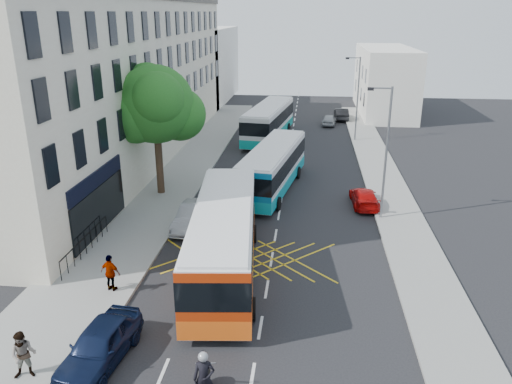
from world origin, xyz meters
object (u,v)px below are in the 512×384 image
(street_tree, at_px, (155,105))
(red_hatchback, at_px, (364,197))
(lamp_far, at_px, (357,94))
(parked_car_silver, at_px, (194,216))
(pedestrian_far, at_px, (111,273))
(distant_car_grey, at_px, (276,112))
(distant_car_silver, at_px, (329,120))
(distant_car_dark, at_px, (341,114))
(lamp_near, at_px, (385,147))
(motorbike, at_px, (204,381))
(bus_mid, at_px, (272,168))
(bus_near, at_px, (224,238))
(bus_far, at_px, (269,121))
(pedestrian_near, at_px, (24,355))
(parked_car_blue, at_px, (100,345))

(street_tree, xyz_separation_m, red_hatchback, (14.01, -0.69, -5.71))
(lamp_far, bearing_deg, parked_car_silver, -116.31)
(lamp_far, xyz_separation_m, pedestrian_far, (-13.20, -30.05, -3.59))
(street_tree, relative_size, distant_car_grey, 2.05)
(parked_car_silver, distance_m, distant_car_silver, 31.00)
(distant_car_dark, bearing_deg, distant_car_grey, -7.99)
(lamp_near, bearing_deg, parked_car_silver, -167.58)
(motorbike, height_order, distant_car_dark, motorbike)
(bus_mid, distance_m, parked_car_silver, 8.33)
(bus_near, height_order, bus_far, bus_near)
(distant_car_grey, relative_size, pedestrian_near, 2.40)
(distant_car_grey, height_order, distant_car_dark, distant_car_dark)
(bus_mid, bearing_deg, motorbike, -82.30)
(lamp_far, distance_m, parked_car_silver, 25.34)
(bus_mid, xyz_separation_m, distant_car_silver, (4.78, 22.52, -1.07))
(distant_car_dark, height_order, pedestrian_far, pedestrian_far)
(bus_far, relative_size, parked_car_blue, 2.84)
(bus_near, relative_size, bus_far, 1.01)
(bus_near, xyz_separation_m, distant_car_dark, (7.71, 37.96, -1.13))
(bus_mid, distance_m, distant_car_dark, 26.47)
(parked_car_blue, height_order, pedestrian_far, pedestrian_far)
(bus_near, bearing_deg, distant_car_dark, 72.73)
(bus_mid, distance_m, red_hatchback, 6.85)
(distant_car_grey, bearing_deg, bus_near, -90.56)
(distant_car_silver, height_order, distant_car_dark, distant_car_dark)
(bus_near, xyz_separation_m, red_hatchback, (7.71, 9.80, -1.24))
(bus_mid, bearing_deg, distant_car_silver, 87.29)
(street_tree, height_order, parked_car_blue, street_tree)
(motorbike, distance_m, distant_car_dark, 47.41)
(parked_car_blue, bearing_deg, distant_car_grey, 92.37)
(parked_car_blue, distance_m, distant_car_silver, 43.06)
(distant_car_silver, bearing_deg, pedestrian_near, 81.98)
(street_tree, distance_m, red_hatchback, 15.15)
(distant_car_grey, bearing_deg, street_tree, -103.05)
(lamp_far, distance_m, bus_far, 8.96)
(distant_car_grey, bearing_deg, bus_mid, -87.37)
(street_tree, distance_m, parked_car_silver, 8.56)
(street_tree, relative_size, red_hatchback, 2.20)
(bus_mid, distance_m, distant_car_grey, 26.54)
(red_hatchback, height_order, distant_car_dark, distant_car_dark)
(parked_car_blue, height_order, pedestrian_near, pedestrian_near)
(distant_car_silver, distance_m, pedestrian_near, 44.76)
(distant_car_grey, distance_m, pedestrian_far, 41.53)
(bus_mid, bearing_deg, street_tree, -157.75)
(lamp_near, xyz_separation_m, parked_car_blue, (-11.80, -14.72, -3.87))
(bus_far, relative_size, parked_car_silver, 2.78)
(distant_car_dark, bearing_deg, parked_car_silver, 70.10)
(lamp_far, xyz_separation_m, bus_near, (-8.41, -27.52, -2.79))
(distant_car_grey, bearing_deg, pedestrian_near, -97.34)
(lamp_far, distance_m, red_hatchback, 18.19)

